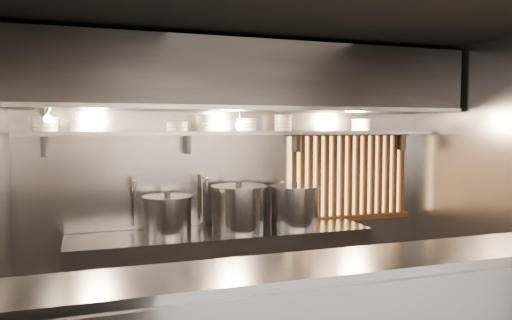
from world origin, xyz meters
TOP-DOWN VIEW (x-y plane):
  - ceiling at (0.00, 0.00)m, footprint 4.50×4.50m
  - wall_back at (0.00, 1.50)m, footprint 4.50×0.00m
  - cooking_bench at (-0.30, 1.13)m, footprint 3.00×0.70m
  - bowl_shelf at (0.00, 1.32)m, footprint 4.40×0.34m
  - exhaust_hood at (0.00, 1.10)m, footprint 4.40×0.81m
  - wood_screen at (1.30, 1.45)m, footprint 1.56×0.09m
  - faucet_left at (-1.15, 1.37)m, footprint 0.04×0.30m
  - faucet_right at (-0.45, 1.37)m, footprint 0.04×0.30m
  - heat_lamp at (-1.90, 0.85)m, footprint 0.25×0.35m
  - pendant_bulb at (-0.10, 1.20)m, footprint 0.09×0.09m
  - stock_pot_left at (-0.84, 1.17)m, footprint 0.64×0.64m
  - stock_pot_mid at (-0.13, 1.15)m, footprint 0.58×0.58m
  - stock_pot_right at (0.48, 1.16)m, footprint 0.63×0.63m
  - bowl_stack_0 at (-1.93, 1.32)m, footprint 0.24×0.24m
  - bowl_stack_1 at (-1.62, 1.32)m, footprint 0.22×0.22m
  - bowl_stack_2 at (-0.72, 1.32)m, footprint 0.22×0.22m
  - bowl_stack_3 at (-0.42, 1.32)m, footprint 0.23×0.23m
  - bowl_stack_4 at (0.01, 1.32)m, footprint 0.21×0.21m
  - bowl_stack_5 at (0.42, 1.32)m, footprint 0.20×0.20m
  - bowl_stack_6 at (1.37, 1.32)m, footprint 0.23×0.23m

SIDE VIEW (x-z plane):
  - cooking_bench at x=-0.30m, z-range 0.00..0.90m
  - stock_pot_left at x=-0.84m, z-range 0.88..1.30m
  - stock_pot_right at x=0.48m, z-range 0.88..1.35m
  - stock_pot_mid at x=-0.13m, z-range 0.88..1.38m
  - faucet_left at x=-1.15m, z-range 1.06..1.56m
  - faucet_right at x=-0.45m, z-range 1.06..1.56m
  - wood_screen at x=1.30m, z-range 0.86..1.90m
  - wall_back at x=0.00m, z-range -0.85..3.65m
  - bowl_shelf at x=0.00m, z-range 1.86..1.90m
  - bowl_stack_2 at x=-0.72m, z-range 1.90..1.99m
  - bowl_stack_1 at x=-1.62m, z-range 1.90..1.99m
  - pendant_bulb at x=-0.10m, z-range 1.87..2.05m
  - bowl_stack_0 at x=-1.93m, z-range 1.90..2.03m
  - bowl_stack_6 at x=1.37m, z-range 1.90..2.03m
  - bowl_stack_4 at x=0.01m, z-range 1.90..2.03m
  - bowl_stack_3 at x=-0.42m, z-range 1.90..2.07m
  - bowl_stack_5 at x=0.42m, z-range 1.90..2.07m
  - heat_lamp at x=-1.90m, z-range 1.97..2.17m
  - exhaust_hood at x=0.00m, z-range 2.10..2.75m
  - ceiling at x=0.00m, z-range 2.80..2.80m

